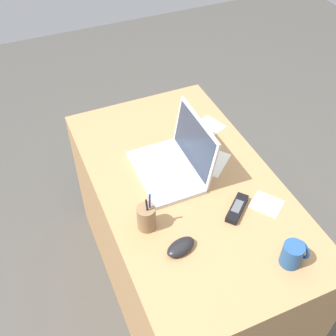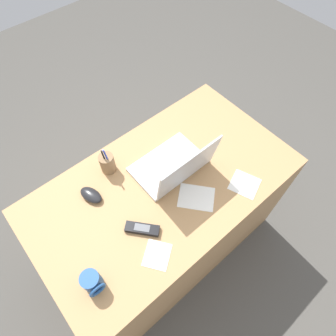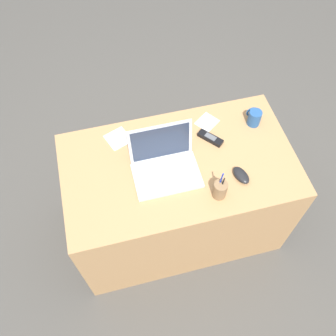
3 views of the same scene
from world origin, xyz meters
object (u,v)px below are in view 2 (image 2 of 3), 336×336
Objects in this scene: computer_mouse at (91,195)px; coffee_mug_white at (92,282)px; laptop at (175,166)px; pen_holder at (107,163)px; cordless_phone at (142,229)px.

coffee_mug_white reaches higher than computer_mouse.
computer_mouse is (0.37, -0.14, -0.03)m from laptop.
coffee_mug_white is at bearing 49.74° from pen_holder.
cordless_phone is 0.35m from pen_holder.
computer_mouse is 0.16m from pen_holder.
cordless_phone is (-0.08, 0.27, -0.01)m from computer_mouse.
laptop is at bearing -155.94° from cordless_phone.
laptop reaches higher than computer_mouse.
laptop is at bearing 136.93° from pen_holder.
pen_holder reaches higher than computer_mouse.
laptop is at bearing -161.82° from coffee_mug_white.
computer_mouse is at bearing -20.82° from laptop.
cordless_phone is at bearing 90.34° from computer_mouse.
cordless_phone is at bearing 24.06° from laptop.
laptop is 0.31m from pen_holder.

